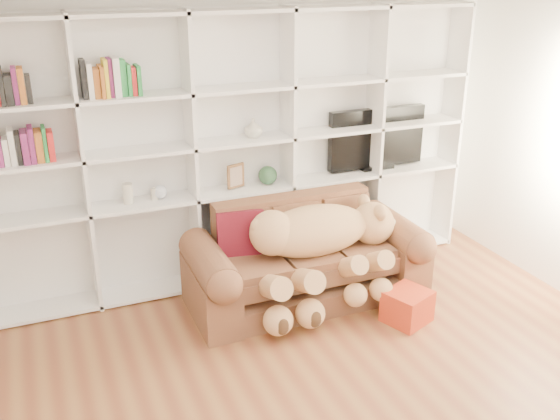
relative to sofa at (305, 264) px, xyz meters
name	(u,v)px	position (x,y,z in m)	size (l,w,h in m)	color
wall_back	(233,129)	(-0.36, 0.79, 1.03)	(5.00, 0.02, 2.70)	white
bookshelf	(212,141)	(-0.60, 0.65, 0.99)	(4.43, 0.35, 2.40)	white
sofa	(305,264)	(0.00, 0.00, 0.00)	(2.01, 0.87, 0.85)	brown
teddy_bear	(319,243)	(0.04, -0.17, 0.26)	(1.43, 0.80, 0.83)	#DFB46F
throw_pillow	(241,234)	(-0.53, 0.14, 0.31)	(0.39, 0.13, 0.39)	#560E1D
gift_box	(407,306)	(0.60, -0.68, -0.19)	(0.33, 0.31, 0.27)	#AE3017
tv	(376,139)	(1.03, 0.64, 0.84)	(0.99, 0.18, 0.59)	black
picture_frame	(236,176)	(-0.41, 0.59, 0.66)	(0.17, 0.03, 0.21)	brown
green_vase	(268,175)	(-0.11, 0.59, 0.63)	(0.17, 0.17, 0.17)	#2A5232
figurine_tall	(128,194)	(-1.35, 0.59, 0.63)	(0.09, 0.09, 0.17)	beige
figurine_short	(154,194)	(-1.13, 0.59, 0.60)	(0.06, 0.06, 0.10)	beige
snow_globe	(160,192)	(-1.08, 0.59, 0.61)	(0.12, 0.12, 0.12)	silver
shelf_vase	(253,128)	(-0.24, 0.59, 1.08)	(0.16, 0.16, 0.17)	beige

